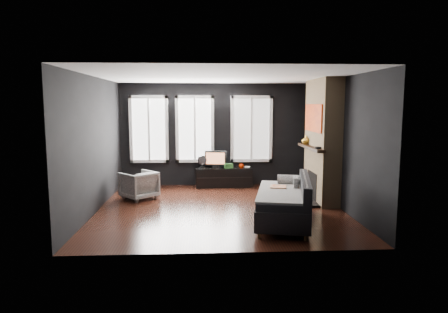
{
  "coord_description": "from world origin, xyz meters",
  "views": [
    {
      "loc": [
        -0.36,
        -8.07,
        2.14
      ],
      "look_at": [
        0.1,
        0.3,
        1.05
      ],
      "focal_mm": 32.0,
      "sensor_mm": 36.0,
      "label": 1
    }
  ],
  "objects": [
    {
      "name": "armchair",
      "position": [
        -1.81,
        0.96,
        0.35
      ],
      "size": [
        0.93,
        0.93,
        0.7
      ],
      "primitive_type": "imported",
      "rotation": [
        0.0,
        0.0,
        -2.38
      ],
      "color": "silver",
      "rests_on": "floor"
    },
    {
      "name": "windows",
      "position": [
        -0.45,
        2.46,
        2.38
      ],
      "size": [
        4.0,
        0.16,
        1.76
      ],
      "primitive_type": null,
      "color": "white",
      "rests_on": "wall_back"
    },
    {
      "name": "mug",
      "position": [
        0.66,
        2.17,
        0.57
      ],
      "size": [
        0.15,
        0.13,
        0.13
      ],
      "primitive_type": "imported",
      "rotation": [
        0.0,
        0.0,
        0.26
      ],
      "color": "red",
      "rests_on": "media_console"
    },
    {
      "name": "media_console",
      "position": [
        0.2,
        2.24,
        0.25
      ],
      "size": [
        1.48,
        0.51,
        0.5
      ],
      "primitive_type": null,
      "rotation": [
        0.0,
        0.0,
        0.04
      ],
      "color": "black",
      "rests_on": "floor"
    },
    {
      "name": "ceiling",
      "position": [
        0.0,
        0.0,
        2.7
      ],
      "size": [
        5.0,
        5.0,
        0.0
      ],
      "primitive_type": "plane",
      "color": "white",
      "rests_on": "ground"
    },
    {
      "name": "desk_fan",
      "position": [
        -0.37,
        2.22,
        0.67
      ],
      "size": [
        0.28,
        0.28,
        0.34
      ],
      "primitive_type": null,
      "rotation": [
        0.0,
        0.0,
        0.18
      ],
      "color": "#959595",
      "rests_on": "media_console"
    },
    {
      "name": "mantel_vase",
      "position": [
        2.05,
        1.05,
        1.33
      ],
      "size": [
        0.24,
        0.24,
        0.2
      ],
      "primitive_type": "imported",
      "rotation": [
        0.0,
        0.0,
        -0.21
      ],
      "color": "#C8853D",
      "rests_on": "fireplace"
    },
    {
      "name": "mantel_clock",
      "position": [
        2.05,
        0.05,
        1.25
      ],
      "size": [
        0.16,
        0.16,
        0.04
      ],
      "primitive_type": "cylinder",
      "rotation": [
        0.0,
        0.0,
        0.34
      ],
      "color": "black",
      "rests_on": "fireplace"
    },
    {
      "name": "sofa",
      "position": [
        1.1,
        -1.08,
        0.43
      ],
      "size": [
        1.4,
        2.17,
        0.86
      ],
      "primitive_type": null,
      "rotation": [
        0.0,
        0.0,
        -0.21
      ],
      "color": "#242426",
      "rests_on": "floor"
    },
    {
      "name": "floor",
      "position": [
        0.0,
        0.0,
        0.0
      ],
      "size": [
        5.0,
        5.0,
        0.0
      ],
      "primitive_type": "plane",
      "color": "black",
      "rests_on": "ground"
    },
    {
      "name": "wall_back",
      "position": [
        0.0,
        2.5,
        1.35
      ],
      "size": [
        5.0,
        0.02,
        2.7
      ],
      "primitive_type": "cube",
      "color": "black",
      "rests_on": "ground"
    },
    {
      "name": "fireplace",
      "position": [
        2.3,
        0.6,
        1.35
      ],
      "size": [
        0.7,
        1.62,
        2.7
      ],
      "primitive_type": null,
      "color": "#93724C",
      "rests_on": "floor"
    },
    {
      "name": "storage_box",
      "position": [
        0.32,
        2.16,
        0.56
      ],
      "size": [
        0.24,
        0.18,
        0.12
      ],
      "primitive_type": "cube",
      "rotation": [
        0.0,
        0.0,
        0.23
      ],
      "color": "#2B672B",
      "rests_on": "media_console"
    },
    {
      "name": "book",
      "position": [
        0.75,
        2.3,
        0.6
      ],
      "size": [
        0.15,
        0.05,
        0.2
      ],
      "primitive_type": "imported",
      "rotation": [
        0.0,
        0.0,
        -0.26
      ],
      "color": "#C5B597",
      "rests_on": "media_console"
    },
    {
      "name": "stripe_pillow",
      "position": [
        1.4,
        -0.74,
        0.62
      ],
      "size": [
        0.15,
        0.34,
        0.33
      ],
      "primitive_type": "cube",
      "rotation": [
        0.0,
        0.0,
        -0.21
      ],
      "color": "gray",
      "rests_on": "sofa"
    },
    {
      "name": "wall_left",
      "position": [
        -2.5,
        0.0,
        1.35
      ],
      "size": [
        0.02,
        5.0,
        2.7
      ],
      "primitive_type": "cube",
      "color": "black",
      "rests_on": "ground"
    },
    {
      "name": "wall_right",
      "position": [
        2.5,
        0.0,
        1.35
      ],
      "size": [
        0.02,
        5.0,
        2.7
      ],
      "primitive_type": "cube",
      "color": "black",
      "rests_on": "ground"
    },
    {
      "name": "monitor",
      "position": [
        -0.02,
        2.24,
        0.75
      ],
      "size": [
        0.58,
        0.21,
        0.5
      ],
      "primitive_type": null,
      "rotation": [
        0.0,
        0.0,
        -0.16
      ],
      "color": "black",
      "rests_on": "media_console"
    }
  ]
}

